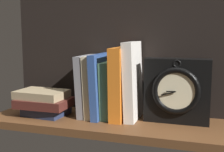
{
  "coord_description": "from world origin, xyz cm",
  "views": [
    {
      "loc": [
        31.26,
        -91.44,
        28.46
      ],
      "look_at": [
        0.7,
        3.38,
        13.94
      ],
      "focal_mm": 48.67,
      "sensor_mm": 36.0,
      "label": 1
    }
  ],
  "objects_px": {
    "book_white_catcher": "(133,81)",
    "book_stack_side": "(44,102)",
    "book_cream_twain": "(94,86)",
    "book_blue_modern": "(101,85)",
    "framed_clock": "(177,91)",
    "book_green_romantic": "(110,89)",
    "book_orange_pandolfini": "(121,83)",
    "book_gray_chess": "(87,85)"
  },
  "relations": [
    {
      "from": "book_white_catcher",
      "to": "book_stack_side",
      "type": "distance_m",
      "value": 0.31
    },
    {
      "from": "book_cream_twain",
      "to": "book_blue_modern",
      "type": "xyz_separation_m",
      "value": [
        0.03,
        0.0,
        0.0
      ]
    },
    {
      "from": "book_cream_twain",
      "to": "book_white_catcher",
      "type": "height_order",
      "value": "book_white_catcher"
    },
    {
      "from": "book_white_catcher",
      "to": "framed_clock",
      "type": "xyz_separation_m",
      "value": [
        0.14,
        0.0,
        -0.02
      ]
    },
    {
      "from": "book_blue_modern",
      "to": "framed_clock",
      "type": "bearing_deg",
      "value": 0.28
    },
    {
      "from": "framed_clock",
      "to": "book_stack_side",
      "type": "bearing_deg",
      "value": -173.19
    },
    {
      "from": "book_blue_modern",
      "to": "book_cream_twain",
      "type": "bearing_deg",
      "value": 180.0
    },
    {
      "from": "book_green_romantic",
      "to": "book_stack_side",
      "type": "bearing_deg",
      "value": -166.87
    },
    {
      "from": "book_orange_pandolfini",
      "to": "framed_clock",
      "type": "height_order",
      "value": "book_orange_pandolfini"
    },
    {
      "from": "book_gray_chess",
      "to": "book_stack_side",
      "type": "distance_m",
      "value": 0.16
    },
    {
      "from": "book_orange_pandolfini",
      "to": "book_gray_chess",
      "type": "bearing_deg",
      "value": 180.0
    },
    {
      "from": "book_green_romantic",
      "to": "book_blue_modern",
      "type": "bearing_deg",
      "value": 180.0
    },
    {
      "from": "book_white_catcher",
      "to": "book_green_romantic",
      "type": "bearing_deg",
      "value": 180.0
    },
    {
      "from": "book_cream_twain",
      "to": "book_orange_pandolfini",
      "type": "height_order",
      "value": "book_orange_pandolfini"
    },
    {
      "from": "book_white_catcher",
      "to": "book_cream_twain",
      "type": "bearing_deg",
      "value": 180.0
    },
    {
      "from": "book_gray_chess",
      "to": "book_green_romantic",
      "type": "bearing_deg",
      "value": 0.0
    },
    {
      "from": "book_blue_modern",
      "to": "book_green_romantic",
      "type": "distance_m",
      "value": 0.03
    },
    {
      "from": "book_cream_twain",
      "to": "framed_clock",
      "type": "xyz_separation_m",
      "value": [
        0.28,
        0.0,
        -0.0
      ]
    },
    {
      "from": "book_orange_pandolfini",
      "to": "book_stack_side",
      "type": "distance_m",
      "value": 0.27
    },
    {
      "from": "book_blue_modern",
      "to": "framed_clock",
      "type": "height_order",
      "value": "book_blue_modern"
    },
    {
      "from": "framed_clock",
      "to": "book_stack_side",
      "type": "distance_m",
      "value": 0.45
    },
    {
      "from": "book_green_romantic",
      "to": "book_white_catcher",
      "type": "distance_m",
      "value": 0.08
    },
    {
      "from": "book_gray_chess",
      "to": "book_green_romantic",
      "type": "distance_m",
      "value": 0.08
    },
    {
      "from": "book_gray_chess",
      "to": "book_blue_modern",
      "type": "height_order",
      "value": "book_blue_modern"
    },
    {
      "from": "book_cream_twain",
      "to": "book_green_romantic",
      "type": "relative_size",
      "value": 1.1
    },
    {
      "from": "book_orange_pandolfini",
      "to": "framed_clock",
      "type": "bearing_deg",
      "value": 0.39
    },
    {
      "from": "book_gray_chess",
      "to": "book_white_catcher",
      "type": "bearing_deg",
      "value": 0.0
    },
    {
      "from": "book_cream_twain",
      "to": "book_blue_modern",
      "type": "distance_m",
      "value": 0.03
    },
    {
      "from": "book_stack_side",
      "to": "book_cream_twain",
      "type": "bearing_deg",
      "value": 17.48
    },
    {
      "from": "book_white_catcher",
      "to": "book_blue_modern",
      "type": "bearing_deg",
      "value": 180.0
    },
    {
      "from": "book_orange_pandolfini",
      "to": "book_stack_side",
      "type": "bearing_deg",
      "value": -168.78
    },
    {
      "from": "book_blue_modern",
      "to": "book_green_romantic",
      "type": "xyz_separation_m",
      "value": [
        0.03,
        0.0,
        -0.01
      ]
    },
    {
      "from": "book_gray_chess",
      "to": "book_orange_pandolfini",
      "type": "distance_m",
      "value": 0.12
    },
    {
      "from": "book_cream_twain",
      "to": "book_green_romantic",
      "type": "bearing_deg",
      "value": 0.0
    },
    {
      "from": "framed_clock",
      "to": "book_orange_pandolfini",
      "type": "bearing_deg",
      "value": -179.61
    },
    {
      "from": "book_white_catcher",
      "to": "book_orange_pandolfini",
      "type": "bearing_deg",
      "value": 180.0
    },
    {
      "from": "book_green_romantic",
      "to": "book_white_catcher",
      "type": "height_order",
      "value": "book_white_catcher"
    },
    {
      "from": "book_orange_pandolfini",
      "to": "book_white_catcher",
      "type": "bearing_deg",
      "value": 0.0
    },
    {
      "from": "book_green_romantic",
      "to": "book_orange_pandolfini",
      "type": "bearing_deg",
      "value": 0.0
    },
    {
      "from": "book_blue_modern",
      "to": "book_orange_pandolfini",
      "type": "xyz_separation_m",
      "value": [
        0.07,
        0.0,
        0.01
      ]
    },
    {
      "from": "book_white_catcher",
      "to": "book_stack_side",
      "type": "xyz_separation_m",
      "value": [
        -0.3,
        -0.05,
        -0.08
      ]
    },
    {
      "from": "book_orange_pandolfini",
      "to": "book_white_catcher",
      "type": "distance_m",
      "value": 0.04
    }
  ]
}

